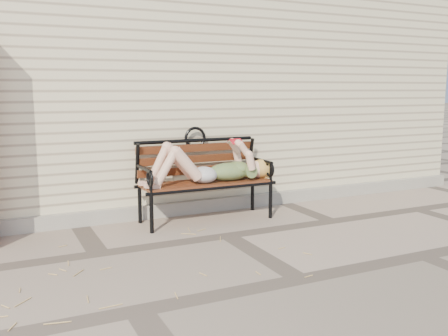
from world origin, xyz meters
TOP-DOWN VIEW (x-y plane):
  - ground at (0.00, 0.00)m, footprint 80.00×80.00m
  - house_wall at (0.00, 3.00)m, footprint 8.00×4.00m
  - foundation_strip at (0.00, 0.97)m, footprint 8.00×0.10m
  - garden_bench at (0.04, 0.71)m, footprint 1.55×0.62m
  - reading_woman at (0.05, 0.59)m, footprint 1.46×0.33m
  - straw_scatter at (-0.90, -0.47)m, footprint 3.02×1.74m

SIDE VIEW (x-z plane):
  - ground at x=0.00m, z-range 0.00..0.00m
  - straw_scatter at x=-0.90m, z-range 0.00..0.01m
  - foundation_strip at x=0.00m, z-range 0.00..0.15m
  - garden_bench at x=0.04m, z-range 0.06..1.06m
  - reading_woman at x=0.05m, z-range 0.37..0.83m
  - house_wall at x=0.00m, z-range 0.00..3.00m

